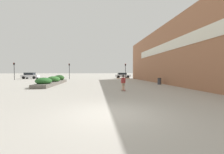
% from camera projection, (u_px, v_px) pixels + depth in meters
% --- Properties ---
extents(ground_plane, '(300.00, 300.00, 0.00)m').
position_uv_depth(ground_plane, '(110.00, 113.00, 6.33)').
color(ground_plane, '#ADA89E').
extents(building_wall_right, '(0.67, 37.19, 8.37)m').
position_uv_depth(building_wall_right, '(169.00, 54.00, 20.10)').
color(building_wall_right, '#9E6647').
rests_on(building_wall_right, ground_plane).
extents(planter_box, '(1.86, 10.69, 1.21)m').
position_uv_depth(planter_box, '(53.00, 81.00, 20.42)').
color(planter_box, '#605B54').
rests_on(planter_box, ground_plane).
extents(skateboard, '(0.37, 0.68, 0.09)m').
position_uv_depth(skateboard, '(123.00, 90.00, 13.58)').
color(skateboard, maroon).
rests_on(skateboard, ground_plane).
extents(skateboarder, '(1.26, 0.46, 1.38)m').
position_uv_depth(skateboarder, '(123.00, 81.00, 13.55)').
color(skateboarder, tan).
rests_on(skateboarder, skateboard).
extents(trash_bin, '(0.51, 0.51, 0.88)m').
position_uv_depth(trash_bin, '(159.00, 81.00, 20.53)').
color(trash_bin, '#38383D').
rests_on(trash_bin, ground_plane).
extents(car_leftmost, '(3.85, 2.07, 1.53)m').
position_uv_depth(car_leftmost, '(30.00, 76.00, 36.74)').
color(car_leftmost, silver).
rests_on(car_leftmost, ground_plane).
extents(car_center_left, '(4.17, 1.90, 1.44)m').
position_uv_depth(car_center_left, '(123.00, 75.00, 41.06)').
color(car_center_left, silver).
rests_on(car_center_left, ground_plane).
extents(car_center_right, '(4.68, 2.05, 1.56)m').
position_uv_depth(car_center_right, '(165.00, 75.00, 39.80)').
color(car_center_right, silver).
rests_on(car_center_right, ground_plane).
extents(traffic_light_left, '(0.28, 0.30, 3.58)m').
position_uv_depth(traffic_light_left, '(69.00, 69.00, 34.10)').
color(traffic_light_left, black).
rests_on(traffic_light_left, ground_plane).
extents(traffic_light_right, '(0.28, 0.30, 3.60)m').
position_uv_depth(traffic_light_right, '(125.00, 69.00, 34.83)').
color(traffic_light_right, black).
rests_on(traffic_light_right, ground_plane).
extents(traffic_light_far_left, '(0.28, 0.30, 3.68)m').
position_uv_depth(traffic_light_far_left, '(14.00, 68.00, 32.13)').
color(traffic_light_far_left, black).
rests_on(traffic_light_far_left, ground_plane).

